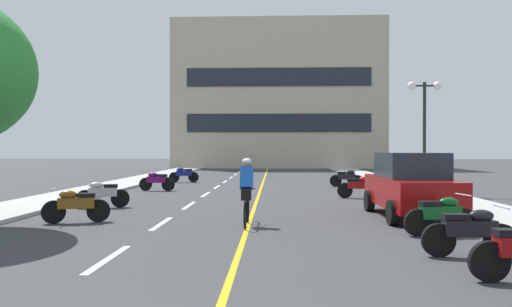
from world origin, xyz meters
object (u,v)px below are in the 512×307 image
Objects in this scene: street_lamp_mid at (424,110)px; parked_car_near at (410,185)px; motorcycle_4 at (76,205)px; motorcycle_5 at (102,194)px; motorcycle_2 at (470,231)px; motorcycle_6 at (360,186)px; cyclist_rider at (247,190)px; motorcycle_7 at (157,181)px; motorcycle_8 at (347,177)px; motorcycle_3 at (441,214)px; motorcycle_9 at (184,174)px.

parked_car_near is at bearing -109.68° from street_lamp_mid.
motorcycle_5 is (-0.44, 3.16, 0.00)m from motorcycle_4.
motorcycle_2 and motorcycle_5 have the same top height.
motorcycle_5 is 9.55m from motorcycle_6.
parked_car_near is at bearing 18.46° from cyclist_rider.
motorcycle_8 is at bearing 17.16° from motorcycle_7.
motorcycle_4 is at bearing 157.00° from motorcycle_2.
motorcycle_8 is at bearing 128.13° from street_lamp_mid.
parked_car_near is 4.75m from cyclist_rider.
motorcycle_4 is at bearing -171.69° from parked_car_near.
motorcycle_3 is 0.99× the size of motorcycle_8.
motorcycle_3 is 13.88m from motorcycle_8.
motorcycle_9 is (-8.91, 2.85, 0.00)m from motorcycle_8.
street_lamp_mid is 2.77× the size of motorcycle_8.
motorcycle_3 is 18.96m from motorcycle_9.
parked_car_near is 2.49× the size of motorcycle_7.
motorcycle_3 is (-0.11, -2.82, -0.44)m from parked_car_near.
street_lamp_mid reaches higher than motorcycle_9.
motorcycle_8 is 9.35m from motorcycle_9.
motorcycle_2 is at bearing -56.17° from motorcycle_7.
motorcycle_4 is at bearing -125.57° from motorcycle_8.
street_lamp_mid reaches higher than motorcycle_5.
motorcycle_6 is at bearing 92.66° from motorcycle_3.
street_lamp_mid reaches higher than motorcycle_3.
motorcycle_5 is at bearing 145.64° from cyclist_rider.
motorcycle_3 is at bearing -105.16° from street_lamp_mid.
motorcycle_8 and motorcycle_9 have the same top height.
motorcycle_9 is at bearing 106.32° from cyclist_rider.
motorcycle_9 is at bearing 114.71° from motorcycle_2.
motorcycle_4 is 15.22m from motorcycle_8.
parked_car_near is 2.54× the size of motorcycle_5.
motorcycle_5 is at bearing 153.36° from motorcycle_3.
motorcycle_8 is at bearing 44.78° from motorcycle_5.
street_lamp_mid is at bearing 25.05° from motorcycle_5.
motorcycle_6 is at bearing -144.76° from street_lamp_mid.
motorcycle_2 is 15.94m from motorcycle_7.
motorcycle_5 is 0.98× the size of motorcycle_6.
street_lamp_mid reaches higher than motorcycle_7.
motorcycle_3 is at bearing -26.64° from motorcycle_5.
street_lamp_mid is 13.71m from motorcycle_5.
motorcycle_4 is at bearing 177.51° from cyclist_rider.
motorcycle_7 and motorcycle_8 have the same top height.
parked_car_near is 2.48× the size of motorcycle_8.
motorcycle_5 is (-9.08, 6.83, 0.00)m from motorcycle_2.
street_lamp_mid is at bearing 35.24° from motorcycle_6.
parked_car_near is 16.60m from motorcycle_9.
motorcycle_9 is at bearing 88.17° from motorcycle_5.
motorcycle_8 is 0.96× the size of cyclist_rider.
motorcycle_2 and motorcycle_7 have the same top height.
motorcycle_2 and motorcycle_3 have the same top height.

